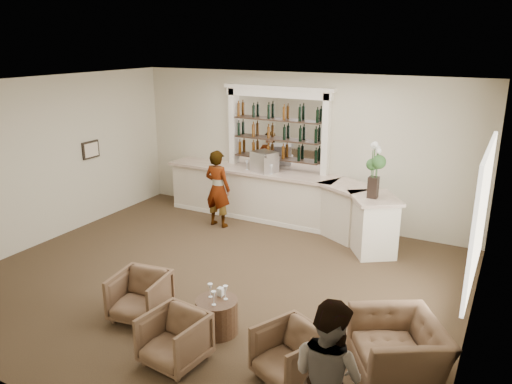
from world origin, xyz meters
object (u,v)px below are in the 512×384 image
(cocktail_table, at_px, (217,316))
(armchair_right, at_px, (290,355))
(armchair_left, at_px, (140,296))
(espresso_machine, at_px, (264,162))
(bar_counter, at_px, (282,199))
(sommelier, at_px, (218,189))
(armchair_far, at_px, (398,350))
(armchair_center, at_px, (174,339))
(flower_vase, at_px, (375,167))
(guest, at_px, (328,376))

(cocktail_table, xyz_separation_m, armchair_right, (1.33, -0.45, 0.09))
(armchair_left, height_order, espresso_machine, espresso_machine)
(bar_counter, xyz_separation_m, sommelier, (-1.19, -0.76, 0.28))
(sommelier, bearing_deg, cocktail_table, 126.21)
(cocktail_table, bearing_deg, bar_counter, 103.53)
(espresso_machine, bearing_deg, armchair_far, -23.04)
(sommelier, relative_size, armchair_center, 2.29)
(sommelier, bearing_deg, armchair_left, 109.47)
(bar_counter, xyz_separation_m, espresso_machine, (-0.47, 0.06, 0.79))
(espresso_machine, distance_m, flower_vase, 2.79)
(armchair_right, bearing_deg, guest, -20.61)
(armchair_center, height_order, flower_vase, flower_vase)
(bar_counter, height_order, armchair_left, bar_counter)
(cocktail_table, relative_size, espresso_machine, 1.16)
(bar_counter, bearing_deg, espresso_machine, 172.64)
(armchair_far, bearing_deg, cocktail_table, -117.29)
(cocktail_table, height_order, espresso_machine, espresso_machine)
(armchair_left, bearing_deg, armchair_center, -38.40)
(armchair_left, relative_size, armchair_right, 1.02)
(cocktail_table, bearing_deg, armchair_center, -96.87)
(sommelier, height_order, espresso_machine, sommelier)
(armchair_far, height_order, flower_vase, flower_vase)
(bar_counter, relative_size, espresso_machine, 11.10)
(armchair_right, bearing_deg, cocktail_table, -173.32)
(espresso_machine, bearing_deg, sommelier, -107.68)
(armchair_right, height_order, espresso_machine, espresso_machine)
(armchair_left, xyz_separation_m, espresso_machine, (-0.31, 4.61, 1.02))
(armchair_left, bearing_deg, guest, -25.85)
(armchair_far, bearing_deg, sommelier, -157.79)
(guest, bearing_deg, bar_counter, -39.07)
(sommelier, xyz_separation_m, armchair_left, (1.03, -3.79, -0.50))
(armchair_right, xyz_separation_m, espresso_machine, (-2.85, 4.86, 1.02))
(armchair_left, relative_size, espresso_machine, 1.50)
(guest, xyz_separation_m, flower_vase, (-0.94, 4.88, 0.91))
(armchair_right, bearing_deg, bar_counter, 141.85)
(guest, height_order, armchair_center, guest)
(sommelier, bearing_deg, bar_counter, -143.13)
(armchair_center, relative_size, espresso_machine, 1.45)
(cocktail_table, xyz_separation_m, sommelier, (-2.24, 3.58, 0.60))
(bar_counter, height_order, cocktail_table, bar_counter)
(armchair_far, bearing_deg, guest, -47.24)
(armchair_far, distance_m, flower_vase, 3.93)
(espresso_machine, height_order, flower_vase, flower_vase)
(armchair_right, height_order, armchair_far, armchair_far)
(sommelier, distance_m, armchair_right, 5.41)
(guest, distance_m, armchair_center, 2.27)
(cocktail_table, distance_m, flower_vase, 4.11)
(cocktail_table, height_order, flower_vase, flower_vase)
(sommelier, xyz_separation_m, armchair_far, (4.70, -3.37, -0.48))
(cocktail_table, height_order, armchair_right, armchair_right)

